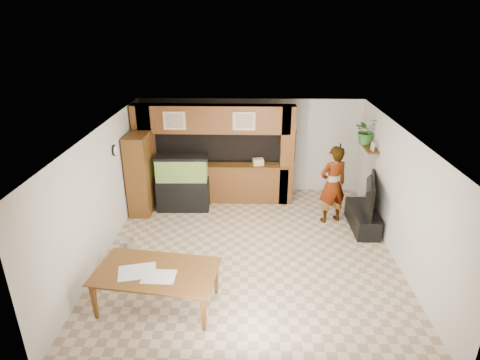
{
  "coord_description": "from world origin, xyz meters",
  "views": [
    {
      "loc": [
        0.01,
        -7.27,
        4.7
      ],
      "look_at": [
        -0.2,
        0.6,
        1.39
      ],
      "focal_mm": 30.0,
      "sensor_mm": 36.0,
      "label": 1
    }
  ],
  "objects_px": {
    "person": "(333,185)",
    "dining_table": "(157,290)",
    "pantry_cabinet": "(140,175)",
    "aquarium": "(183,184)",
    "television": "(365,194)"
  },
  "relations": [
    {
      "from": "person",
      "to": "pantry_cabinet",
      "type": "bearing_deg",
      "value": -24.03
    },
    {
      "from": "pantry_cabinet",
      "to": "aquarium",
      "type": "xyz_separation_m",
      "value": [
        1.02,
        0.16,
        -0.3
      ]
    },
    {
      "from": "pantry_cabinet",
      "to": "dining_table",
      "type": "bearing_deg",
      "value": -72.09
    },
    {
      "from": "television",
      "to": "aquarium",
      "type": "bearing_deg",
      "value": 94.05
    },
    {
      "from": "pantry_cabinet",
      "to": "dining_table",
      "type": "relative_size",
      "value": 0.99
    },
    {
      "from": "pantry_cabinet",
      "to": "person",
      "type": "height_order",
      "value": "pantry_cabinet"
    },
    {
      "from": "television",
      "to": "person",
      "type": "bearing_deg",
      "value": 81.01
    },
    {
      "from": "television",
      "to": "person",
      "type": "xyz_separation_m",
      "value": [
        -0.69,
        0.31,
        0.1
      ]
    },
    {
      "from": "aquarium",
      "to": "dining_table",
      "type": "distance_m",
      "value": 3.75
    },
    {
      "from": "pantry_cabinet",
      "to": "aquarium",
      "type": "height_order",
      "value": "pantry_cabinet"
    },
    {
      "from": "dining_table",
      "to": "television",
      "type": "bearing_deg",
      "value": 41.86
    },
    {
      "from": "television",
      "to": "pantry_cabinet",
      "type": "bearing_deg",
      "value": 97.77
    },
    {
      "from": "aquarium",
      "to": "dining_table",
      "type": "xyz_separation_m",
      "value": [
        0.14,
        -3.73,
        -0.35
      ]
    },
    {
      "from": "pantry_cabinet",
      "to": "person",
      "type": "distance_m",
      "value": 4.67
    },
    {
      "from": "person",
      "to": "dining_table",
      "type": "relative_size",
      "value": 0.94
    }
  ]
}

